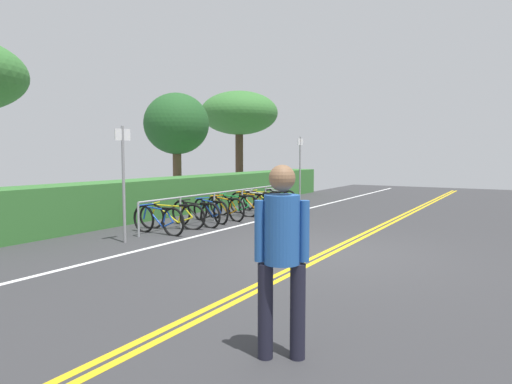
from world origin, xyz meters
TOP-DOWN VIEW (x-y plane):
  - ground_plane at (0.00, 0.00)m, footprint 38.13×11.96m
  - centre_line_yellow_inner at (0.00, -0.08)m, footprint 34.31×0.10m
  - centre_line_yellow_outer at (0.00, 0.08)m, footprint 34.31×0.10m
  - bike_lane_stripe_white at (0.00, 3.23)m, footprint 34.31×0.12m
  - bike_rack at (2.99, 4.29)m, footprint 7.29×0.05m
  - bicycle_0 at (-0.12, 4.18)m, footprint 0.46×1.64m
  - bicycle_1 at (0.58, 4.36)m, footprint 0.69×1.65m
  - bicycle_2 at (1.25, 4.16)m, footprint 0.46×1.70m
  - bicycle_3 at (1.99, 4.23)m, footprint 0.62×1.55m
  - bicycle_4 at (2.60, 4.16)m, footprint 0.60×1.61m
  - bicycle_5 at (3.37, 4.35)m, footprint 0.46×1.63m
  - bicycle_6 at (4.03, 4.18)m, footprint 0.46×1.69m
  - bicycle_7 at (4.73, 4.30)m, footprint 0.46×1.67m
  - bicycle_8 at (5.34, 4.32)m, footprint 0.57×1.68m
  - bicycle_9 at (6.03, 4.24)m, footprint 0.56×1.58m
  - pedestrian at (-4.46, -1.31)m, footprint 0.32×0.44m
  - sign_post_near at (-1.27, 4.06)m, footprint 0.36×0.09m
  - sign_post_far at (7.51, 4.15)m, footprint 0.36×0.07m
  - hedge_backdrop at (4.49, 6.39)m, footprint 16.24×1.19m
  - tree_mid at (4.77, 7.75)m, footprint 2.33×2.33m
  - tree_far_right at (9.88, 8.36)m, footprint 3.55×3.55m

SIDE VIEW (x-z plane):
  - ground_plane at x=0.00m, z-range -0.05..0.00m
  - centre_line_yellow_inner at x=0.00m, z-range 0.00..0.00m
  - centre_line_yellow_outer at x=0.00m, z-range 0.00..0.00m
  - bike_lane_stripe_white at x=0.00m, z-range 0.00..0.00m
  - bicycle_3 at x=1.99m, z-range -0.02..0.65m
  - bicycle_9 at x=6.03m, z-range -0.02..0.66m
  - bicycle_8 at x=5.34m, z-range -0.02..0.66m
  - bicycle_1 at x=0.58m, z-range -0.02..0.67m
  - bicycle_2 at x=1.25m, z-range -0.02..0.67m
  - bicycle_4 at x=2.60m, z-range -0.02..0.68m
  - bicycle_5 at x=3.37m, z-range -0.02..0.68m
  - bicycle_7 at x=4.73m, z-range -0.02..0.68m
  - bicycle_0 at x=-0.12m, z-range -0.02..0.68m
  - bicycle_6 at x=4.03m, z-range -0.02..0.70m
  - hedge_backdrop at x=4.49m, z-range 0.00..1.12m
  - bike_rack at x=2.99m, z-range 0.20..1.00m
  - pedestrian at x=-4.46m, z-range 0.14..1.90m
  - sign_post_near at x=-1.27m, z-range 0.24..2.67m
  - sign_post_far at x=7.51m, z-range 0.24..2.73m
  - tree_mid at x=4.77m, z-range 0.89..4.93m
  - tree_far_right at x=9.88m, z-range 1.34..6.07m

